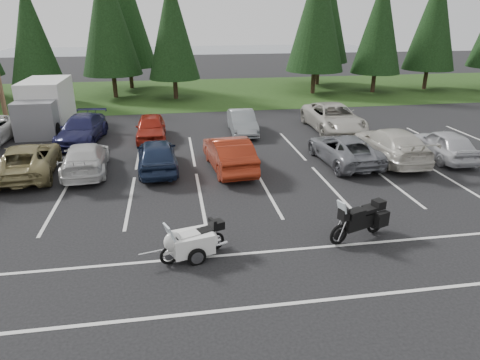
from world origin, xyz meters
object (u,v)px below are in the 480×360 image
at_px(car_near_2, 28,160).
at_px(adventure_motorcycle, 359,217).
at_px(car_far_2, 151,127).
at_px(car_far_3, 242,122).
at_px(car_near_6, 344,149).
at_px(box_truck, 43,107).
at_px(car_far_4, 334,118).
at_px(car_near_5, 229,153).
at_px(car_far_1, 82,129).
at_px(car_near_7, 390,144).
at_px(cargo_trailer, 192,245).
at_px(car_near_8, 444,144).
at_px(car_near_3, 85,158).
at_px(car_near_4, 157,155).
at_px(touring_motorcycle, 193,238).

height_order(car_near_2, adventure_motorcycle, adventure_motorcycle).
xyz_separation_m(car_far_2, car_far_3, (5.29, 0.43, -0.02)).
relative_size(car_near_6, car_far_3, 1.19).
relative_size(box_truck, car_far_4, 0.98).
bearing_deg(adventure_motorcycle, car_near_5, 93.86).
bearing_deg(car_far_4, car_far_1, -179.90).
bearing_deg(car_far_1, car_near_2, -100.38).
xyz_separation_m(car_far_1, car_far_3, (9.02, 0.39, -0.05)).
bearing_deg(car_far_4, car_near_6, -106.35).
distance_m(car_near_7, cargo_trailer, 12.47).
bearing_deg(cargo_trailer, car_near_7, 23.20).
bearing_deg(car_far_3, car_near_5, -103.62).
relative_size(car_near_2, car_near_5, 1.08).
xyz_separation_m(car_near_7, car_near_8, (2.71, -0.24, -0.05)).
distance_m(car_near_3, car_near_4, 3.17).
height_order(car_near_7, car_far_3, car_near_7).
xyz_separation_m(car_near_2, car_far_3, (10.46, 5.32, -0.03)).
height_order(car_near_3, touring_motorcycle, car_near_3).
distance_m(box_truck, car_far_2, 7.07).
relative_size(box_truck, cargo_trailer, 3.25).
height_order(car_far_3, touring_motorcycle, car_far_3).
bearing_deg(car_near_2, box_truck, -86.95).
bearing_deg(cargo_trailer, car_far_1, 98.76).
distance_m(car_near_2, cargo_trailer, 10.51).
height_order(box_truck, adventure_motorcycle, box_truck).
relative_size(box_truck, car_near_5, 1.20).
xyz_separation_m(car_far_1, cargo_trailer, (5.31, -12.98, -0.32)).
height_order(car_near_6, car_near_8, car_near_8).
bearing_deg(car_far_4, adventure_motorcycle, -107.67).
bearing_deg(box_truck, cargo_trailer, -63.47).
xyz_separation_m(car_near_4, cargo_trailer, (1.13, -7.71, -0.34)).
distance_m(car_near_2, car_near_7, 16.76).
bearing_deg(car_near_6, car_far_1, -27.05).
xyz_separation_m(car_far_4, adventure_motorcycle, (-4.01, -12.80, -0.05)).
xyz_separation_m(car_far_4, cargo_trailer, (-9.25, -13.07, -0.39)).
xyz_separation_m(car_near_3, car_near_5, (6.39, -0.62, 0.10)).
bearing_deg(car_far_3, car_near_7, -41.90).
bearing_deg(car_far_1, car_near_4, -45.70).
relative_size(car_near_7, car_near_8, 1.26).
xyz_separation_m(car_near_4, car_far_4, (10.39, 5.36, 0.05)).
bearing_deg(box_truck, car_far_2, -25.04).
height_order(car_far_2, touring_motorcycle, car_far_2).
distance_m(car_far_2, cargo_trailer, 13.03).
relative_size(car_near_2, car_far_3, 1.24).
relative_size(car_near_7, adventure_motorcycle, 2.17).
bearing_deg(car_near_7, touring_motorcycle, 37.10).
relative_size(car_near_8, car_far_1, 0.85).
bearing_deg(touring_motorcycle, car_near_2, 107.73).
bearing_deg(car_far_4, car_near_4, -152.97).
bearing_deg(car_near_5, car_near_7, 175.33).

